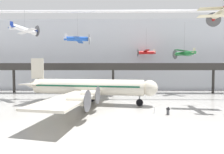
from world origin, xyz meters
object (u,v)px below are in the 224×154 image
suspended_plane_green_biplane (184,53)px  info_sign_pedestal (168,112)px  airliner_silver_main (87,87)px  stanchion_barrier (154,112)px  suspended_plane_blue_trainer (78,39)px  suspended_plane_white_twin (25,30)px  suspended_plane_cream_biplane (222,12)px  suspended_plane_red_highwing (146,52)px

suspended_plane_green_biplane → info_sign_pedestal: (-11.54, -19.73, -11.02)m
airliner_silver_main → stanchion_barrier: (11.59, -6.83, -3.00)m
airliner_silver_main → suspended_plane_blue_trainer: 13.22m
airliner_silver_main → suspended_plane_white_twin: size_ratio=4.96×
airliner_silver_main → info_sign_pedestal: bearing=-19.1°
stanchion_barrier → info_sign_pedestal: size_ratio=0.87×
suspended_plane_blue_trainer → suspended_plane_green_biplane: 29.04m
suspended_plane_blue_trainer → suspended_plane_cream_biplane: suspended_plane_cream_biplane is taller
stanchion_barrier → suspended_plane_white_twin: bearing=157.7°
suspended_plane_white_twin → suspended_plane_green_biplane: bearing=-40.6°
airliner_silver_main → stanchion_barrier: size_ratio=29.39×
airliner_silver_main → suspended_plane_blue_trainer: (-3.32, 6.63, 10.95)m
suspended_plane_green_biplane → info_sign_pedestal: size_ratio=7.95×
airliner_silver_main → info_sign_pedestal: 15.66m
suspended_plane_blue_trainer → suspended_plane_white_twin: size_ratio=1.20×
suspended_plane_blue_trainer → stanchion_barrier: size_ratio=7.08×
suspended_plane_cream_biplane → stanchion_barrier: 20.89m
suspended_plane_red_highwing → info_sign_pedestal: size_ratio=7.14×
suspended_plane_blue_trainer → stanchion_barrier: (14.91, -13.46, -13.95)m
suspended_plane_red_highwing → suspended_plane_blue_trainer: suspended_plane_blue_trainer is taller
suspended_plane_blue_trainer → suspended_plane_white_twin: 11.44m
suspended_plane_green_biplane → suspended_plane_cream_biplane: 16.53m
suspended_plane_red_highwing → suspended_plane_blue_trainer: bearing=29.3°
suspended_plane_green_biplane → stanchion_barrier: suspended_plane_green_biplane is taller
stanchion_barrier → info_sign_pedestal: info_sign_pedestal is taller
stanchion_barrier → airliner_silver_main: bearing=149.5°
suspended_plane_red_highwing → suspended_plane_blue_trainer: size_ratio=1.16×
suspended_plane_blue_trainer → stanchion_barrier: suspended_plane_blue_trainer is taller
airliner_silver_main → stanchion_barrier: bearing=-20.8°
suspended_plane_blue_trainer → suspended_plane_cream_biplane: (27.42, -9.98, 2.41)m
suspended_plane_cream_biplane → info_sign_pedestal: 19.82m
suspended_plane_blue_trainer → info_sign_pedestal: size_ratio=6.15×
suspended_plane_green_biplane → suspended_plane_red_highwing: bearing=22.2°
suspended_plane_green_biplane → stanchion_barrier: size_ratio=9.16×
suspended_plane_blue_trainer → suspended_plane_cream_biplane: bearing=-23.8°
suspended_plane_blue_trainer → stanchion_barrier: 24.46m
suspended_plane_white_twin → suspended_plane_cream_biplane: same height
suspended_plane_white_twin → suspended_plane_blue_trainer: bearing=-38.2°
suspended_plane_cream_biplane → stanchion_barrier: (-12.51, -3.48, -16.36)m
suspended_plane_green_biplane → stanchion_barrier: 25.90m
airliner_silver_main → info_sign_pedestal: size_ratio=25.52×
airliner_silver_main → suspended_plane_red_highwing: bearing=58.5°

